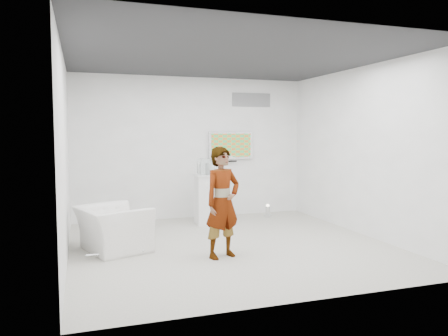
% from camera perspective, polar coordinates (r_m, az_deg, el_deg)
% --- Properties ---
extents(room, '(5.01, 5.01, 3.00)m').
position_cam_1_polar(room, '(6.98, 0.88, 1.95)').
color(room, beige).
rests_on(room, ground).
extents(tv, '(1.00, 0.08, 0.60)m').
position_cam_1_polar(tv, '(9.57, 0.87, 2.99)').
color(tv, silver).
rests_on(tv, room).
extents(logo_decal, '(0.90, 0.02, 0.30)m').
position_cam_1_polar(logo_decal, '(9.80, 3.60, 8.86)').
color(logo_decal, gray).
rests_on(logo_decal, room).
extents(person, '(0.69, 0.57, 1.63)m').
position_cam_1_polar(person, '(6.38, -0.20, -4.52)').
color(person, white).
rests_on(person, room).
extents(armchair, '(1.23, 1.31, 0.69)m').
position_cam_1_polar(armchair, '(7.03, -14.31, -7.68)').
color(armchair, white).
rests_on(armchair, room).
extents(pedestal, '(0.50, 0.50, 1.00)m').
position_cam_1_polar(pedestal, '(8.76, -2.25, -4.09)').
color(pedestal, white).
rests_on(pedestal, room).
extents(floor_uplight, '(0.22, 0.22, 0.27)m').
position_cam_1_polar(floor_uplight, '(9.54, 5.73, -5.60)').
color(floor_uplight, white).
rests_on(floor_uplight, room).
extents(vitrine, '(0.32, 0.32, 0.32)m').
position_cam_1_polar(vitrine, '(8.68, -2.26, 0.21)').
color(vitrine, white).
rests_on(vitrine, pedestal).
extents(console, '(0.06, 0.16, 0.22)m').
position_cam_1_polar(console, '(8.68, -2.26, -0.12)').
color(console, white).
rests_on(console, pedestal).
extents(wii_remote, '(0.06, 0.14, 0.03)m').
position_cam_1_polar(wii_remote, '(6.58, 0.71, 1.46)').
color(wii_remote, white).
rests_on(wii_remote, person).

